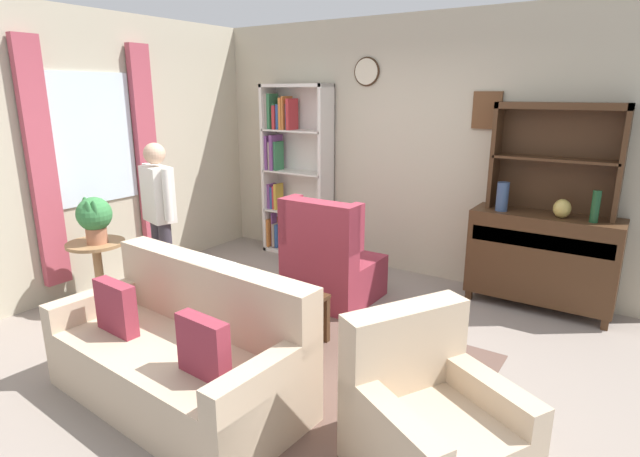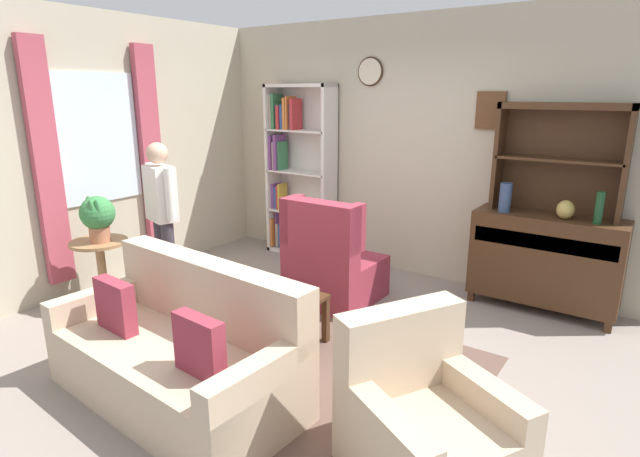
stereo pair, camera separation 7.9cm
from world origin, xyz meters
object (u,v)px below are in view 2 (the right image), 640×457
Objects in this scene: potted_plant_small at (149,278)px; coffee_table at (273,301)px; person_reading at (162,211)px; armchair_floral at (425,428)px; wingback_chair at (331,265)px; potted_plant_large at (97,215)px; couch_floral at (180,354)px; book_stack at (275,296)px; vase_tall at (505,197)px; plant_stand at (102,266)px; vase_round at (565,210)px; sideboard_hutch at (561,144)px; bottle_wine at (599,208)px; sideboard at (545,258)px; bookshelf at (296,167)px.

potted_plant_small is 0.39× the size of coffee_table.
person_reading is 1.95× the size of coffee_table.
armchair_floral is 1.80m from coffee_table.
wingback_chair is 2.22m from potted_plant_large.
book_stack is at bearing 84.28° from couch_floral.
potted_plant_large is at bearing -143.14° from vase_tall.
plant_stand is (-3.43, 0.32, 0.12)m from armchair_floral.
vase_round is at bearing 86.42° from armchair_floral.
coffee_table is (1.41, -0.06, -0.55)m from person_reading.
sideboard_hutch is 5.46× the size of book_stack.
bottle_wine is at bearing 23.11° from wingback_chair.
plant_stand is (-3.46, -2.34, -0.10)m from sideboard.
potted_plant_small is at bearing 75.93° from plant_stand.
couch_floral reaches higher than potted_plant_small.
coffee_table is (-2.07, -1.85, -0.71)m from bottle_wine.
book_stack is at bearing -5.06° from person_reading.
coffee_table is at bearing -124.79° from vase_tall.
book_stack is (-1.59, -2.12, -1.11)m from sideboard_hutch.
person_reading is (0.26, 0.03, 0.73)m from potted_plant_small.
vase_round is 0.11× the size of person_reading.
person_reading is at bearing 165.73° from armchair_floral.
sideboard_hutch is 1.37× the size of coffee_table.
bookshelf is 2.60m from book_stack.
coffee_table is at bearing -130.94° from sideboard.
vase_tall is at bearing -3.67° from bookshelf.
sideboard reaches higher than armchair_floral.
armchair_floral is at bearing -12.73° from potted_plant_small.
bookshelf is 3.38m from bottle_wine.
wingback_chair is at bearing -150.13° from sideboard.
sideboard is 1.24× the size of wingback_chair.
bookshelf is 10.42× the size of book_stack.
couch_floral is 9.19× the size of book_stack.
wingback_chair reaches higher than armchair_floral.
bottle_wine is at bearing 41.74° from coffee_table.
bottle_wine is (0.39, -0.20, -0.50)m from sideboard_hutch.
armchair_floral is at bearing -44.36° from wingback_chair.
bottle_wine is 2.71m from armchair_floral.
vase_tall is 3.87m from plant_stand.
book_stack is at bearing -135.85° from bottle_wine.
book_stack is (1.50, -0.13, -0.46)m from person_reading.
couch_floral is (1.30, -2.99, -0.79)m from bookshelf.
vase_round reaches higher than sideboard.
armchair_floral reaches higher than potted_plant_small.
plant_stand is at bearing -143.70° from vase_tall.
vase_tall reaches higher than vase_round.
book_stack is (-1.20, -1.93, -0.61)m from vase_tall.
armchair_floral is 5.19× the size of book_stack.
vase_tall reaches higher than couch_floral.
plant_stand is 1.83m from coffee_table.
vase_tall reaches higher than potted_plant_large.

